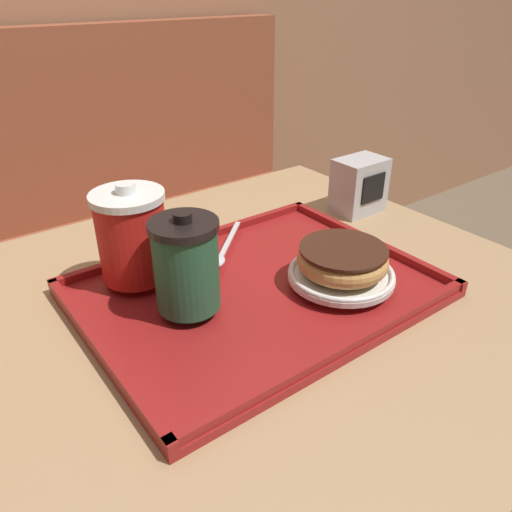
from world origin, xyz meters
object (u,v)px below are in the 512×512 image
object	(u,v)px
coffee_cup_rear	(132,235)
donut_chocolate_glazed	(343,259)
coffee_cup_front	(186,264)
napkin_dispenser	(359,186)
spoon	(222,254)

from	to	relation	value
coffee_cup_rear	donut_chocolate_glazed	bearing A→B (deg)	-38.63
coffee_cup_rear	donut_chocolate_glazed	world-z (taller)	coffee_cup_rear
coffee_cup_front	napkin_dispenser	size ratio (longest dim) A/B	1.26
donut_chocolate_glazed	napkin_dispenser	world-z (taller)	napkin_dispenser
spoon	napkin_dispenser	xyz separation A→B (m)	(0.34, 0.03, 0.02)
spoon	coffee_cup_front	bearing A→B (deg)	-4.54
spoon	napkin_dispenser	world-z (taller)	napkin_dispenser
coffee_cup_rear	napkin_dispenser	distance (m)	0.47
spoon	napkin_dispenser	size ratio (longest dim) A/B	1.23
coffee_cup_front	napkin_dispenser	distance (m)	0.46
coffee_cup_front	coffee_cup_rear	size ratio (longest dim) A/B	0.94
spoon	coffee_cup_rear	bearing A→B (deg)	-54.69
donut_chocolate_glazed	coffee_cup_front	bearing A→B (deg)	160.81
coffee_cup_rear	spoon	bearing A→B (deg)	-11.79
coffee_cup_rear	spoon	world-z (taller)	coffee_cup_rear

